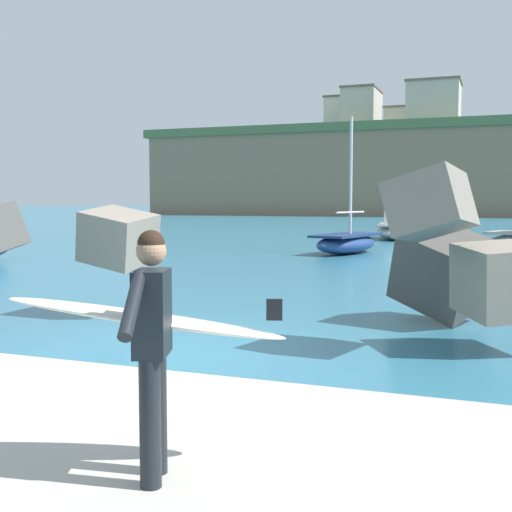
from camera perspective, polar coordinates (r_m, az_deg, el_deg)
ground_plane at (r=9.75m, az=-7.08°, el=-8.27°), size 400.00×400.00×0.00m
breakwater_jetty at (r=12.39m, az=-16.41°, el=-0.08°), size 31.97×6.57×2.74m
surfer_with_board at (r=4.73m, az=-9.23°, el=-6.62°), size 2.10×1.42×1.78m
boat_near_left at (r=37.74m, az=12.18°, el=2.52°), size 2.74×5.14×2.36m
boat_near_centre at (r=27.29m, az=7.95°, el=1.21°), size 2.65×4.49×5.65m
mooring_buoy_inner at (r=33.65m, az=14.10°, el=1.37°), size 0.44×0.44×0.44m
mooring_buoy_middle at (r=26.82m, az=19.07°, el=0.38°), size 0.44×0.44×0.44m
headland_bluff at (r=102.78m, az=14.87°, el=7.07°), size 80.27×31.34×12.68m
station_building_west at (r=110.55m, az=8.12°, el=11.99°), size 7.37×6.28×6.40m
station_building_central at (r=109.52m, az=13.17°, el=11.43°), size 7.13×6.53×4.36m
station_building_east at (r=98.63m, az=15.31°, el=12.71°), size 7.49×7.17×6.34m
station_building_annex at (r=103.71m, az=9.24°, el=12.48°), size 5.28×8.23×6.52m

